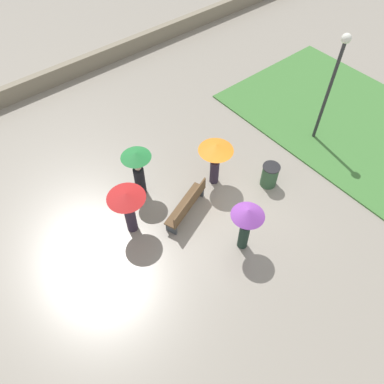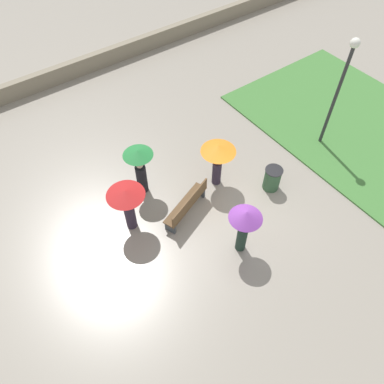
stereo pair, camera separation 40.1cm
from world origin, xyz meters
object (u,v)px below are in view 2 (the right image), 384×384
object	(u,v)px
crowd_person_green	(140,165)
park_bench	(187,205)
lamp_post	(341,81)
crowd_person_orange	(218,154)
crowd_person_red	(127,201)
trash_bin	(272,179)
crowd_person_purple	(245,222)

from	to	relation	value
crowd_person_green	park_bench	bearing A→B (deg)	15.35
lamp_post	crowd_person_orange	distance (m)	4.82
crowd_person_green	crowd_person_orange	bearing A→B (deg)	56.59
lamp_post	crowd_person_red	distance (m)	8.10
trash_bin	lamp_post	bearing A→B (deg)	-170.19
trash_bin	crowd_person_red	bearing A→B (deg)	-17.06
park_bench	trash_bin	bearing A→B (deg)	144.36
crowd_person_purple	trash_bin	bearing A→B (deg)	35.83
crowd_person_orange	crowd_person_green	bearing A→B (deg)	165.75
lamp_post	crowd_person_orange	world-z (taller)	lamp_post
crowd_person_orange	park_bench	bearing A→B (deg)	-148.25
lamp_post	crowd_person_purple	world-z (taller)	lamp_post
crowd_person_red	crowd_person_purple	size ratio (longest dim) A/B	0.95
crowd_person_green	crowd_person_purple	xyz separation A→B (m)	(-1.21, 3.76, 0.12)
trash_bin	crowd_person_red	distance (m)	5.04
crowd_person_green	crowd_person_purple	distance (m)	3.95
park_bench	crowd_person_red	bearing A→B (deg)	-41.93
park_bench	crowd_person_red	size ratio (longest dim) A/B	1.12
crowd_person_red	crowd_person_orange	bearing A→B (deg)	-146.26
crowd_person_orange	crowd_person_purple	size ratio (longest dim) A/B	0.96
trash_bin	crowd_person_purple	xyz separation A→B (m)	(2.46, 1.23, 0.93)
trash_bin	crowd_person_red	size ratio (longest dim) A/B	0.50
park_bench	lamp_post	size ratio (longest dim) A/B	0.46
crowd_person_red	crowd_person_purple	distance (m)	3.53
lamp_post	crowd_person_green	distance (m)	7.27
trash_bin	crowd_person_orange	xyz separation A→B (m)	(1.39, -1.31, 0.95)
crowd_person_orange	crowd_person_purple	world-z (taller)	crowd_person_purple
park_bench	crowd_person_purple	bearing A→B (deg)	84.50
crowd_person_red	crowd_person_orange	distance (m)	3.36
park_bench	crowd_person_purple	size ratio (longest dim) A/B	1.07
crowd_person_purple	crowd_person_green	bearing A→B (deg)	117.09
trash_bin	crowd_person_green	world-z (taller)	crowd_person_green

